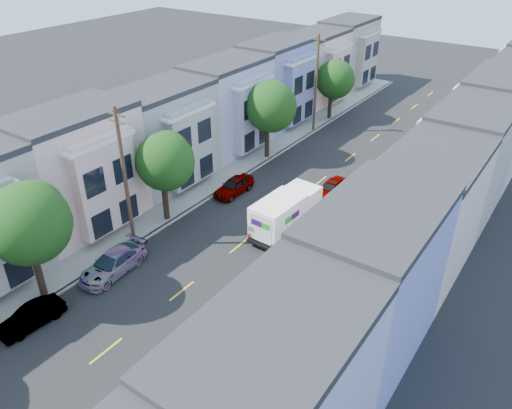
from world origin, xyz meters
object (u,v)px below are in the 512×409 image
(utility_pole_near, at_px, (125,179))
(parked_left_c, at_px, (113,263))
(lead_sedan, at_px, (331,188))
(tree_d, at_px, (270,107))
(parked_right_c, at_px, (372,191))
(fedex_truck, at_px, (286,212))
(utility_pole_far, at_px, (316,84))
(tree_b, at_px, (28,224))
(parked_right_d, at_px, (418,146))
(parked_left_b, at_px, (31,317))
(tree_c, at_px, (164,162))
(parked_left_d, at_px, (234,186))
(tree_e, at_px, (334,80))
(tree_far_r, at_px, (445,119))
(parked_right_b, at_px, (215,345))

(utility_pole_near, xyz_separation_m, parked_left_c, (1.40, -3.07, -4.44))
(lead_sedan, bearing_deg, tree_d, 158.88)
(lead_sedan, distance_m, parked_right_c, 3.37)
(utility_pole_near, xyz_separation_m, fedex_truck, (7.95, 7.45, -3.51))
(tree_d, relative_size, utility_pole_far, 0.75)
(tree_d, height_order, parked_right_c, tree_d)
(tree_b, height_order, parked_right_d, tree_b)
(tree_b, bearing_deg, parked_left_b, -53.82)
(tree_c, height_order, parked_left_d, tree_c)
(tree_e, height_order, tree_far_r, tree_e)
(lead_sedan, bearing_deg, utility_pole_far, 125.01)
(utility_pole_far, xyz_separation_m, parked_right_b, (11.20, -30.79, -4.52))
(parked_right_d, bearing_deg, parked_left_c, -113.73)
(parked_right_c, bearing_deg, parked_left_c, -116.88)
(lead_sedan, bearing_deg, tree_far_r, 68.56)
(tree_e, height_order, parked_left_c, tree_e)
(tree_d, xyz_separation_m, parked_right_c, (11.20, -1.65, -4.53))
(tree_far_r, distance_m, parked_left_d, 20.87)
(parked_left_b, height_order, parked_right_b, parked_right_b)
(tree_b, distance_m, parked_left_d, 17.71)
(fedex_truck, height_order, parked_left_c, fedex_truck)
(parked_left_c, bearing_deg, tree_b, -112.98)
(tree_e, bearing_deg, fedex_truck, -70.75)
(parked_right_d, bearing_deg, fedex_truck, -105.09)
(tree_b, distance_m, tree_far_r, 36.46)
(tree_e, xyz_separation_m, parked_left_b, (1.40, -39.26, -4.00))
(tree_b, height_order, parked_right_b, tree_b)
(tree_b, distance_m, lead_sedan, 23.34)
(parked_left_d, height_order, parked_right_c, parked_left_d)
(tree_far_r, distance_m, lead_sedan, 13.95)
(parked_left_d, bearing_deg, tree_d, 102.08)
(parked_left_b, relative_size, parked_left_d, 0.87)
(tree_b, bearing_deg, utility_pole_near, 89.98)
(utility_pole_near, distance_m, utility_pole_far, 26.00)
(tree_d, xyz_separation_m, parked_left_b, (1.40, -26.45, -4.53))
(fedex_truck, height_order, lead_sedan, fedex_truck)
(parked_left_d, relative_size, parked_right_d, 0.91)
(tree_b, bearing_deg, parked_left_c, 70.89)
(tree_b, bearing_deg, lead_sedan, 68.97)
(parked_left_c, distance_m, parked_left_d, 12.99)
(fedex_truck, xyz_separation_m, parked_right_d, (3.25, 19.16, -0.89))
(tree_b, height_order, fedex_truck, tree_b)
(parked_left_c, height_order, parked_right_c, parked_left_c)
(tree_e, height_order, parked_right_d, tree_e)
(tree_far_r, height_order, parked_right_b, tree_far_r)
(tree_e, distance_m, parked_right_c, 18.73)
(tree_b, distance_m, parked_right_d, 35.83)
(fedex_truck, bearing_deg, tree_d, 131.54)
(tree_b, height_order, tree_c, tree_b)
(tree_c, xyz_separation_m, utility_pole_far, (0.00, 22.34, 0.18))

